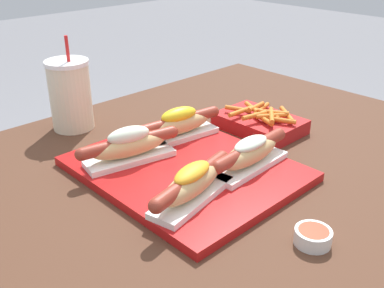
{
  "coord_description": "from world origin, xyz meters",
  "views": [
    {
      "loc": [
        0.55,
        -0.67,
        1.17
      ],
      "look_at": [
        -0.04,
        -0.1,
        0.78
      ],
      "focal_mm": 42.0,
      "sensor_mm": 36.0,
      "label": 1
    }
  ],
  "objects_px": {
    "fries_basket": "(260,122)",
    "hot_dog_1": "(192,183)",
    "sauce_bowl": "(313,236)",
    "hot_dog_3": "(250,153)",
    "drink_cup": "(70,95)",
    "hot_dog_2": "(179,124)",
    "hot_dog_0": "(129,146)",
    "serving_tray": "(185,169)"
  },
  "relations": [
    {
      "from": "hot_dog_2",
      "to": "drink_cup",
      "type": "bearing_deg",
      "value": -154.61
    },
    {
      "from": "hot_dog_2",
      "to": "hot_dog_1",
      "type": "bearing_deg",
      "value": -37.26
    },
    {
      "from": "hot_dog_2",
      "to": "drink_cup",
      "type": "relative_size",
      "value": 0.97
    },
    {
      "from": "hot_dog_1",
      "to": "hot_dog_2",
      "type": "xyz_separation_m",
      "value": [
        -0.21,
        0.16,
        0.0
      ]
    },
    {
      "from": "fries_basket",
      "to": "hot_dog_2",
      "type": "bearing_deg",
      "value": -110.42
    },
    {
      "from": "fries_basket",
      "to": "hot_dog_3",
      "type": "bearing_deg",
      "value": -56.76
    },
    {
      "from": "hot_dog_1",
      "to": "serving_tray",
      "type": "bearing_deg",
      "value": 142.71
    },
    {
      "from": "drink_cup",
      "to": "fries_basket",
      "type": "xyz_separation_m",
      "value": [
        0.33,
        0.32,
        -0.07
      ]
    },
    {
      "from": "hot_dog_2",
      "to": "drink_cup",
      "type": "height_order",
      "value": "drink_cup"
    },
    {
      "from": "hot_dog_3",
      "to": "drink_cup",
      "type": "distance_m",
      "value": 0.48
    },
    {
      "from": "hot_dog_3",
      "to": "fries_basket",
      "type": "relative_size",
      "value": 1.12
    },
    {
      "from": "sauce_bowl",
      "to": "hot_dog_3",
      "type": "bearing_deg",
      "value": 155.52
    },
    {
      "from": "sauce_bowl",
      "to": "drink_cup",
      "type": "distance_m",
      "value": 0.67
    },
    {
      "from": "hot_dog_3",
      "to": "sauce_bowl",
      "type": "height_order",
      "value": "hot_dog_3"
    },
    {
      "from": "serving_tray",
      "to": "sauce_bowl",
      "type": "xyz_separation_m",
      "value": [
        0.31,
        -0.01,
        0.01
      ]
    },
    {
      "from": "hot_dog_1",
      "to": "drink_cup",
      "type": "relative_size",
      "value": 0.96
    },
    {
      "from": "hot_dog_0",
      "to": "fries_basket",
      "type": "bearing_deg",
      "value": 79.99
    },
    {
      "from": "hot_dog_0",
      "to": "sauce_bowl",
      "type": "bearing_deg",
      "value": 8.34
    },
    {
      "from": "drink_cup",
      "to": "fries_basket",
      "type": "bearing_deg",
      "value": 44.22
    },
    {
      "from": "hot_dog_1",
      "to": "hot_dog_2",
      "type": "distance_m",
      "value": 0.26
    },
    {
      "from": "hot_dog_1",
      "to": "hot_dog_3",
      "type": "relative_size",
      "value": 0.98
    },
    {
      "from": "hot_dog_0",
      "to": "hot_dog_3",
      "type": "bearing_deg",
      "value": 38.81
    },
    {
      "from": "sauce_bowl",
      "to": "fries_basket",
      "type": "relative_size",
      "value": 0.29
    },
    {
      "from": "hot_dog_3",
      "to": "hot_dog_2",
      "type": "bearing_deg",
      "value": -178.7
    },
    {
      "from": "serving_tray",
      "to": "fries_basket",
      "type": "relative_size",
      "value": 2.13
    },
    {
      "from": "serving_tray",
      "to": "sauce_bowl",
      "type": "relative_size",
      "value": 7.27
    },
    {
      "from": "hot_dog_2",
      "to": "sauce_bowl",
      "type": "relative_size",
      "value": 3.8
    },
    {
      "from": "fries_basket",
      "to": "hot_dog_1",
      "type": "bearing_deg",
      "value": -69.62
    },
    {
      "from": "hot_dog_1",
      "to": "drink_cup",
      "type": "bearing_deg",
      "value": 175.52
    },
    {
      "from": "hot_dog_3",
      "to": "drink_cup",
      "type": "height_order",
      "value": "drink_cup"
    },
    {
      "from": "hot_dog_0",
      "to": "hot_dog_3",
      "type": "xyz_separation_m",
      "value": [
        0.19,
        0.15,
        -0.0
      ]
    },
    {
      "from": "hot_dog_2",
      "to": "hot_dog_0",
      "type": "bearing_deg",
      "value": -84.94
    },
    {
      "from": "fries_basket",
      "to": "sauce_bowl",
      "type": "bearing_deg",
      "value": -40.85
    },
    {
      "from": "drink_cup",
      "to": "fries_basket",
      "type": "relative_size",
      "value": 1.15
    },
    {
      "from": "sauce_bowl",
      "to": "fries_basket",
      "type": "height_order",
      "value": "fries_basket"
    },
    {
      "from": "hot_dog_0",
      "to": "drink_cup",
      "type": "distance_m",
      "value": 0.27
    },
    {
      "from": "serving_tray",
      "to": "hot_dog_0",
      "type": "bearing_deg",
      "value": -142.95
    },
    {
      "from": "drink_cup",
      "to": "hot_dog_1",
      "type": "bearing_deg",
      "value": -4.48
    },
    {
      "from": "serving_tray",
      "to": "fries_basket",
      "type": "height_order",
      "value": "fries_basket"
    },
    {
      "from": "hot_dog_1",
      "to": "hot_dog_3",
      "type": "height_order",
      "value": "hot_dog_1"
    },
    {
      "from": "hot_dog_1",
      "to": "hot_dog_2",
      "type": "bearing_deg",
      "value": 142.74
    },
    {
      "from": "hot_dog_3",
      "to": "drink_cup",
      "type": "bearing_deg",
      "value": -164.63
    }
  ]
}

